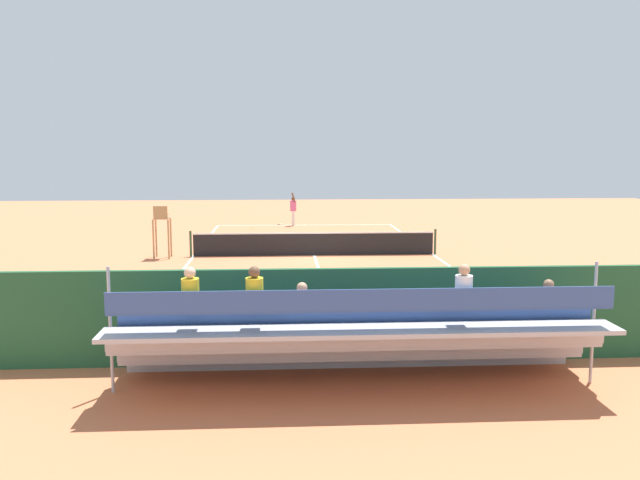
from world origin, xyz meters
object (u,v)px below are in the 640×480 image
Objects in this scene: tennis_ball_far at (250,227)px; tennis_player at (293,208)px; courtside_bench at (419,326)px; tennis_ball_near at (254,228)px; tennis_net at (314,243)px; umpire_chair at (162,226)px; bleacher_stand at (353,336)px; tennis_racket at (281,224)px; equipment_bag at (353,345)px.

tennis_player is at bearing -157.34° from tennis_ball_far.
courtside_bench is 27.27× the size of tennis_ball_near.
courtside_bench is 0.93× the size of tennis_player.
tennis_net is 6.26m from umpire_chair.
tennis_ball_far is at bearing -107.20° from umpire_chair.
courtside_bench is (-1.71, -2.10, -0.39)m from bleacher_stand.
tennis_net is 17.87× the size of tennis_racket.
equipment_bag is 24.20m from tennis_player.
bleacher_stand is at bearing 50.81° from courtside_bench.
umpire_chair is 12.41m from tennis_player.
courtside_bench is 1.54m from equipment_bag.
tennis_player reaches higher than tennis_ball_near.
tennis_ball_near is (1.49, 2.16, 0.02)m from tennis_racket.
tennis_player is 29.18× the size of tennis_ball_far.
bleacher_stand is at bearing 83.41° from equipment_bag.
tennis_player reaches higher than courtside_bench.
bleacher_stand is (0.07, 15.37, 0.45)m from tennis_net.
tennis_ball_far is (3.00, -25.13, -0.92)m from bleacher_stand.
tennis_ball_near is at bearing -82.38° from equipment_bag.
tennis_net is 15.38m from bleacher_stand.
equipment_bag is at bearing -96.59° from bleacher_stand.
tennis_ball_near is 0.49m from tennis_ball_far.
tennis_net reaches higher than tennis_ball_near.
equipment_bag is at bearing 91.93° from tennis_player.
tennis_racket is (3.03, -24.74, -0.54)m from courtside_bench.
tennis_player is at bearing -88.07° from equipment_bag.
umpire_chair is (6.20, 0.34, 0.81)m from tennis_net.
umpire_chair reaches higher than equipment_bag.
tennis_ball_far is at bearing -78.42° from courtside_bench.
tennis_racket is at bearing -134.65° from tennis_ball_far.
equipment_bag is 22.91m from tennis_ball_near.
tennis_player is at bearing -88.72° from bleacher_stand.
courtside_bench is 3.12× the size of tennis_racket.
tennis_player is 2.80m from tennis_ball_far.
tennis_net is at bearing 96.91° from tennis_racket.
tennis_racket is at bearing -86.44° from equipment_bag.
tennis_player reaches higher than tennis_net.
tennis_ball_near is at bearing 113.34° from tennis_ball_far.
tennis_net is 13.37m from courtside_bench.
bleacher_stand is 16.24m from umpire_chair.
umpire_chair is at bearing 3.10° from tennis_net.
equipment_bag reaches higher than tennis_ball_far.
equipment_bag reaches higher than tennis_racket.
tennis_net reaches higher than tennis_ball_far.
tennis_ball_far is (2.42, 1.01, -0.98)m from tennis_player.
equipment_bag is at bearing 115.95° from umpire_chair.
tennis_player is at bearing -146.67° from tennis_ball_near.
tennis_player is (0.81, -24.17, 0.84)m from equipment_bag.
tennis_ball_near is 1.00× the size of tennis_ball_far.
equipment_bag is (-0.23, -1.97, -0.77)m from bleacher_stand.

